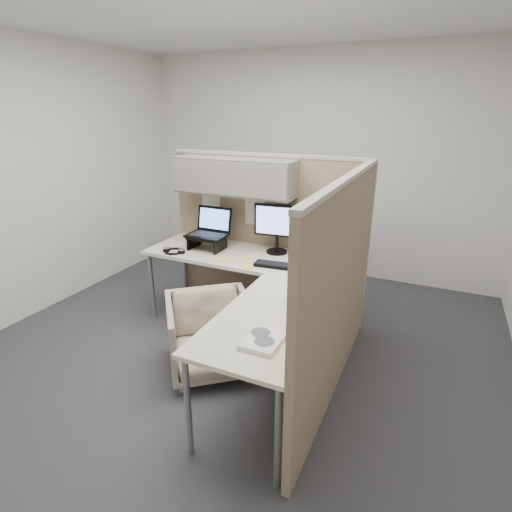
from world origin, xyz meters
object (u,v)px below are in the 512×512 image
at_px(desk, 252,279).
at_px(monitor_left, 277,225).
at_px(office_chair, 210,332).
at_px(keyboard, 278,265).

height_order(desk, monitor_left, monitor_left).
bearing_deg(monitor_left, office_chair, -106.64).
distance_m(monitor_left, keyboard, 0.45).
height_order(monitor_left, keyboard, monitor_left).
height_order(office_chair, keyboard, keyboard).
bearing_deg(office_chair, monitor_left, 40.41).
xyz_separation_m(monitor_left, keyboard, (0.14, -0.34, -0.26)).
relative_size(office_chair, keyboard, 1.67).
relative_size(monitor_left, keyboard, 1.14).
relative_size(desk, keyboard, 4.91).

